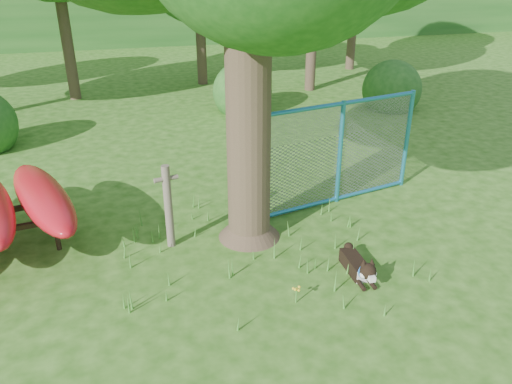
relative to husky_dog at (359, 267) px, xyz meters
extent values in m
plane|color=#225210|center=(-1.44, 0.00, -0.16)|extent=(80.00, 80.00, 0.00)
cylinder|color=#3B2D20|center=(-1.25, 1.58, 2.55)|extent=(0.92, 0.92, 5.43)
cone|color=#3B2D20|center=(-1.25, 1.58, 0.11)|extent=(1.37, 1.37, 0.54)
cylinder|color=#3B2D20|center=(-0.65, 1.32, 3.31)|extent=(1.54, 0.30, 1.16)
cylinder|color=brown|center=(-2.55, 1.65, 0.54)|extent=(0.15, 0.15, 1.41)
cylinder|color=brown|center=(-2.55, 1.65, 1.03)|extent=(0.39, 0.15, 0.08)
cylinder|color=black|center=(-4.32, 2.03, 0.09)|extent=(0.09, 0.09, 0.50)
cylinder|color=black|center=(-4.42, 2.72, 0.09)|extent=(0.09, 0.09, 0.50)
ellipsoid|color=red|center=(-4.47, 2.36, 0.64)|extent=(1.60, 3.08, 0.48)
cube|color=black|center=(0.00, 0.16, -0.05)|extent=(0.26, 0.65, 0.22)
cube|color=white|center=(-0.01, -0.12, -0.06)|extent=(0.21, 0.14, 0.20)
sphere|color=black|center=(-0.01, -0.28, 0.11)|extent=(0.24, 0.24, 0.24)
cube|color=white|center=(-0.02, -0.39, 0.08)|extent=(0.10, 0.13, 0.08)
sphere|color=white|center=(-0.09, -0.30, 0.08)|extent=(0.11, 0.11, 0.11)
sphere|color=white|center=(0.06, -0.30, 0.08)|extent=(0.11, 0.11, 0.11)
cone|color=black|center=(-0.08, -0.24, 0.24)|extent=(0.10, 0.12, 0.11)
cone|color=black|center=(0.05, -0.25, 0.24)|extent=(0.10, 0.11, 0.11)
cylinder|color=black|center=(-0.10, -0.25, -0.12)|extent=(0.08, 0.28, 0.06)
cylinder|color=black|center=(0.07, -0.26, -0.12)|extent=(0.08, 0.28, 0.06)
sphere|color=black|center=(0.06, 0.50, 0.04)|extent=(0.15, 0.15, 0.15)
torus|color=blue|center=(-0.01, -0.21, 0.06)|extent=(0.23, 0.08, 0.23)
cylinder|color=teal|center=(-0.88, 2.07, 0.83)|extent=(0.10, 0.10, 1.98)
cylinder|color=teal|center=(0.73, 2.41, 0.83)|extent=(0.10, 0.10, 1.98)
cylinder|color=teal|center=(2.35, 2.76, 0.83)|extent=(0.10, 0.10, 1.98)
cylinder|color=teal|center=(0.73, 2.41, 1.78)|extent=(3.25, 0.77, 0.08)
cylinder|color=teal|center=(0.73, 2.41, -0.11)|extent=(3.25, 0.77, 0.08)
plane|color=gray|center=(0.73, 2.41, 0.83)|extent=(3.23, 0.69, 3.31)
cylinder|color=#448A2D|center=(-1.11, -0.33, -0.05)|extent=(0.02, 0.02, 0.22)
sphere|color=yellow|center=(-1.11, -0.33, 0.06)|extent=(0.04, 0.04, 0.04)
sphere|color=yellow|center=(-1.06, -0.32, 0.07)|extent=(0.04, 0.04, 0.04)
sphere|color=yellow|center=(-1.14, -0.30, 0.05)|extent=(0.04, 0.04, 0.04)
sphere|color=yellow|center=(-1.09, -0.37, 0.06)|extent=(0.04, 0.04, 0.04)
sphere|color=yellow|center=(-1.13, -0.36, 0.07)|extent=(0.04, 0.04, 0.04)
cylinder|color=#3B2D20|center=(-4.44, 12.00, 2.46)|extent=(0.36, 0.36, 5.25)
cylinder|color=#3B2D20|center=(0.06, 13.00, 1.76)|extent=(0.36, 0.36, 3.85)
cylinder|color=#3B2D20|center=(3.56, 11.00, 2.22)|extent=(0.36, 0.36, 4.76)
cylinder|color=#3B2D20|center=(6.56, 14.00, 2.29)|extent=(0.36, 0.36, 4.90)
sphere|color=#1E521A|center=(5.06, 8.00, -0.16)|extent=(1.80, 1.80, 1.80)
sphere|color=#1E521A|center=(0.56, 9.00, -0.16)|extent=(1.80, 1.80, 1.80)
camera|label=1|loc=(-3.16, -5.51, 4.12)|focal=35.00mm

